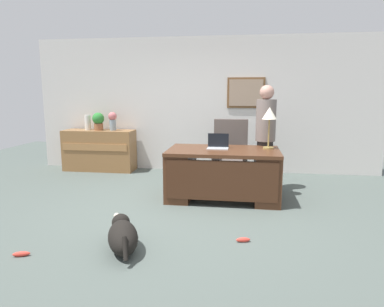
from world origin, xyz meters
The scene contains 15 objects.
ground_plane centered at (0.00, 0.00, 0.00)m, with size 12.00×12.00×0.00m, color #4C5651.
back_wall centered at (0.01, 2.60, 1.35)m, with size 7.00×0.16×2.70m.
desk centered at (0.52, 0.64, 0.41)m, with size 1.66×0.98×0.76m.
credenza centered at (-2.14, 2.25, 0.42)m, with size 1.46×0.50×0.84m.
armchair centered at (0.59, 1.56, 0.50)m, with size 0.60×0.59×1.14m.
person_standing centered at (1.16, 1.22, 0.89)m, with size 0.32×0.32×1.72m.
dog_lying centered at (-0.40, -1.27, 0.16)m, with size 0.52×0.75×0.30m.
laptop centered at (0.43, 0.74, 0.82)m, with size 0.32×0.22×0.22m.
desk_lamp centered at (1.19, 0.84, 1.26)m, with size 0.22×0.22×0.63m.
vase_with_flowers centered at (-1.83, 2.25, 1.05)m, with size 0.17×0.17×0.37m.
vase_empty centered at (-2.37, 2.25, 0.99)m, with size 0.12×0.12×0.31m, color silver.
potted_plant centered at (-2.13, 2.25, 1.04)m, with size 0.24×0.24×0.36m.
dog_toy_ball centered at (-0.79, -0.42, 0.04)m, with size 0.08×0.08×0.08m, color beige.
dog_toy_bone centered at (-1.35, -1.57, 0.03)m, with size 0.17×0.05×0.05m, color #E53F33.
dog_toy_plush centered at (0.83, -0.90, 0.03)m, with size 0.15×0.05×0.05m, color #E53F33.
Camera 1 is at (0.80, -4.50, 1.61)m, focal length 32.48 mm.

